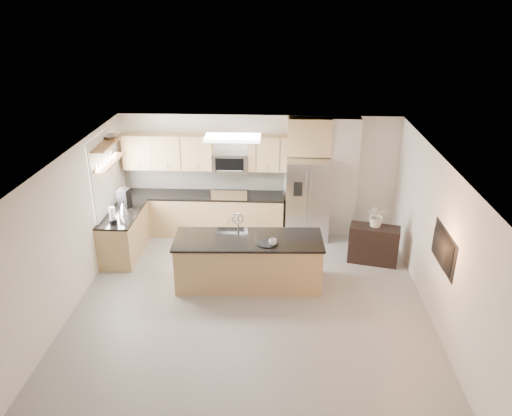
# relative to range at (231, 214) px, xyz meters

# --- Properties ---
(floor) EXTENTS (6.50, 6.50, 0.00)m
(floor) POSITION_rel_range_xyz_m (0.60, -2.92, -0.47)
(floor) COLOR gray
(floor) RESTS_ON ground
(ceiling) EXTENTS (6.00, 6.50, 0.02)m
(ceiling) POSITION_rel_range_xyz_m (0.60, -2.92, 2.13)
(ceiling) COLOR silver
(ceiling) RESTS_ON wall_back
(wall_back) EXTENTS (6.00, 0.02, 2.60)m
(wall_back) POSITION_rel_range_xyz_m (0.60, 0.33, 0.83)
(wall_back) COLOR silver
(wall_back) RESTS_ON floor
(wall_front) EXTENTS (6.00, 0.02, 2.60)m
(wall_front) POSITION_rel_range_xyz_m (0.60, -6.17, 0.83)
(wall_front) COLOR silver
(wall_front) RESTS_ON floor
(wall_left) EXTENTS (0.02, 6.50, 2.60)m
(wall_left) POSITION_rel_range_xyz_m (-2.40, -2.92, 0.83)
(wall_left) COLOR silver
(wall_left) RESTS_ON floor
(wall_right) EXTENTS (0.02, 6.50, 2.60)m
(wall_right) POSITION_rel_range_xyz_m (3.60, -2.92, 0.83)
(wall_right) COLOR silver
(wall_right) RESTS_ON floor
(back_counter) EXTENTS (3.55, 0.66, 1.44)m
(back_counter) POSITION_rel_range_xyz_m (-0.63, 0.01, -0.00)
(back_counter) COLOR tan
(back_counter) RESTS_ON floor
(left_counter) EXTENTS (0.66, 1.50, 0.92)m
(left_counter) POSITION_rel_range_xyz_m (-2.07, -1.07, -0.01)
(left_counter) COLOR tan
(left_counter) RESTS_ON floor
(range) EXTENTS (0.76, 0.64, 1.14)m
(range) POSITION_rel_range_xyz_m (0.00, 0.00, 0.00)
(range) COLOR black
(range) RESTS_ON floor
(upper_cabinets) EXTENTS (3.50, 0.33, 0.75)m
(upper_cabinets) POSITION_rel_range_xyz_m (-0.70, 0.16, 1.35)
(upper_cabinets) COLOR tan
(upper_cabinets) RESTS_ON wall_back
(microwave) EXTENTS (0.76, 0.40, 0.40)m
(microwave) POSITION_rel_range_xyz_m (0.00, 0.12, 1.16)
(microwave) COLOR #B3B3B6
(microwave) RESTS_ON upper_cabinets
(refrigerator) EXTENTS (0.92, 0.78, 1.78)m
(refrigerator) POSITION_rel_range_xyz_m (1.66, -0.05, 0.42)
(refrigerator) COLOR #B3B3B6
(refrigerator) RESTS_ON floor
(partition_column) EXTENTS (0.60, 0.30, 2.60)m
(partition_column) POSITION_rel_range_xyz_m (2.42, 0.18, 0.83)
(partition_column) COLOR beige
(partition_column) RESTS_ON floor
(window) EXTENTS (0.04, 1.15, 1.65)m
(window) POSITION_rel_range_xyz_m (-2.38, -1.07, 1.18)
(window) COLOR white
(window) RESTS_ON wall_left
(shelf_lower) EXTENTS (0.30, 1.20, 0.04)m
(shelf_lower) POSITION_rel_range_xyz_m (-2.25, -0.97, 1.48)
(shelf_lower) COLOR olive
(shelf_lower) RESTS_ON wall_left
(shelf_upper) EXTENTS (0.30, 1.20, 0.04)m
(shelf_upper) POSITION_rel_range_xyz_m (-2.25, -0.97, 1.85)
(shelf_upper) COLOR olive
(shelf_upper) RESTS_ON wall_left
(ceiling_fixture) EXTENTS (1.00, 0.50, 0.06)m
(ceiling_fixture) POSITION_rel_range_xyz_m (0.20, -1.32, 2.09)
(ceiling_fixture) COLOR white
(ceiling_fixture) RESTS_ON ceiling
(island) EXTENTS (2.70, 1.07, 1.34)m
(island) POSITION_rel_range_xyz_m (0.52, -2.08, -0.01)
(island) COLOR tan
(island) RESTS_ON floor
(credenza) EXTENTS (1.02, 0.61, 0.77)m
(credenza) POSITION_rel_range_xyz_m (2.94, -1.15, -0.09)
(credenza) COLOR black
(credenza) RESTS_ON floor
(cup) EXTENTS (0.17, 0.17, 0.11)m
(cup) POSITION_rel_range_xyz_m (0.96, -2.30, 0.50)
(cup) COLOR silver
(cup) RESTS_ON island
(platter) EXTENTS (0.44, 0.44, 0.02)m
(platter) POSITION_rel_range_xyz_m (0.86, -2.25, 0.46)
(platter) COLOR black
(platter) RESTS_ON island
(blender) EXTENTS (0.15, 0.15, 0.34)m
(blender) POSITION_rel_range_xyz_m (-2.07, -1.59, 0.60)
(blender) COLOR black
(blender) RESTS_ON left_counter
(kettle) EXTENTS (0.22, 0.22, 0.28)m
(kettle) POSITION_rel_range_xyz_m (-2.02, -1.09, 0.57)
(kettle) COLOR #B3B3B6
(kettle) RESTS_ON left_counter
(coffee_maker) EXTENTS (0.24, 0.28, 0.38)m
(coffee_maker) POSITION_rel_range_xyz_m (-2.09, -0.76, 0.63)
(coffee_maker) COLOR black
(coffee_maker) RESTS_ON left_counter
(bowl) EXTENTS (0.47, 0.47, 0.09)m
(bowl) POSITION_rel_range_xyz_m (-2.25, -0.68, 1.91)
(bowl) COLOR #B3B3B6
(bowl) RESTS_ON shelf_upper
(flower_vase) EXTENTS (0.66, 0.58, 0.69)m
(flower_vase) POSITION_rel_range_xyz_m (2.96, -1.11, 0.64)
(flower_vase) COLOR silver
(flower_vase) RESTS_ON credenza
(television) EXTENTS (0.14, 1.08, 0.62)m
(television) POSITION_rel_range_xyz_m (3.51, -3.12, 0.88)
(television) COLOR black
(television) RESTS_ON wall_right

